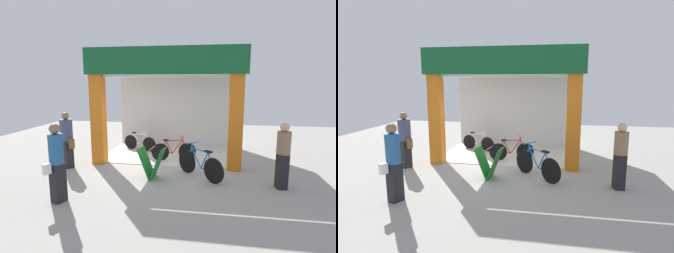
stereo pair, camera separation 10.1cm
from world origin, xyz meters
The scene contains 9 objects.
ground_plane centered at (0.00, 0.00, 0.00)m, with size 17.38×17.38×0.00m, color #9E9991.
shop_facade centered at (0.00, 1.41, 1.93)m, with size 4.89×3.20×3.65m.
bicycle_inside_0 centered at (0.20, 0.68, 0.33)m, with size 1.47×0.49×0.83m.
bicycle_inside_1 centered at (-1.28, 1.78, 0.31)m, with size 1.36×0.54×0.79m.
bicycle_parked_0 centered at (1.15, -0.86, 0.38)m, with size 1.29×1.22×0.95m.
sandwich_board_sign centered at (-0.15, -1.11, 0.43)m, with size 0.75×0.59×0.87m.
pedestrian_0 centered at (-2.93, -0.60, 0.90)m, with size 0.61×0.53×1.73m.
pedestrian_1 centered at (-1.87, -2.88, 0.91)m, with size 0.40×0.53×1.77m.
pedestrian_2 centered at (3.20, -1.27, 0.86)m, with size 0.36×0.36×1.66m.
Camera 1 is at (1.43, -8.03, 2.65)m, focal length 28.66 mm.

